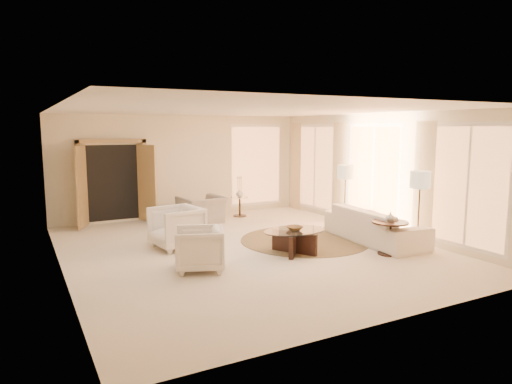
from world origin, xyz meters
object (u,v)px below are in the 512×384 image
accent_chair (202,205)px  floor_lamp_near (346,175)px  side_vase (240,193)px  armchair_left (176,225)px  end_table (390,232)px  end_vase (390,217)px  sofa (375,225)px  bowl (294,228)px  side_table (240,205)px  coffee_table (294,239)px  armchair_right (199,247)px  floor_lamp_far (420,183)px

accent_chair → floor_lamp_near: bearing=132.5°
floor_lamp_near → side_vase: bearing=119.7°
armchair_left → accent_chair: size_ratio=0.88×
end_table → end_vase: size_ratio=3.78×
sofa → end_table: sofa is taller
armchair_left → end_table: bearing=46.8°
accent_chair → bowl: bearing=90.9°
side_table → coffee_table: bearing=-100.3°
armchair_right → floor_lamp_far: floor_lamp_far is taller
floor_lamp_near → bowl: 2.70m
side_table → floor_lamp_far: (1.53, -4.97, 1.04)m
bowl → floor_lamp_far: bearing=-24.8°
armchair_right → accent_chair: accent_chair is taller
end_table → floor_lamp_far: 1.13m
floor_lamp_far → end_vase: floor_lamp_far is taller
sofa → side_vase: bearing=23.0°
armchair_right → side_vase: bearing=166.9°
armchair_right → floor_lamp_far: size_ratio=0.51×
bowl → armchair_right: bearing=-176.6°
sofa → end_table: (-0.45, -0.91, 0.08)m
accent_chair → end_vase: bearing=107.7°
end_vase → sofa: bearing=63.6°
floor_lamp_near → end_vase: 2.35m
accent_chair → armchair_right: bearing=60.2°
end_vase → bowl: bearing=149.7°
sofa → accent_chair: size_ratio=2.34×
end_table → bowl: bearing=149.7°
armchair_left → floor_lamp_near: bearing=78.0°
sofa → floor_lamp_far: 1.44m
bowl → armchair_left: bearing=142.0°
end_vase → side_vase: end_vase is taller
armchair_right → end_vase: end_vase is taller
armchair_right → bowl: 2.03m
side_vase → armchair_left: bearing=-137.2°
floor_lamp_near → floor_lamp_far: floor_lamp_far is taller
sofa → armchair_right: 4.08m
bowl → end_vase: end_vase is taller
sofa → coffee_table: sofa is taller
coffee_table → side_vase: size_ratio=6.19×
coffee_table → side_table: (0.72, 3.93, 0.04)m
armchair_left → end_table: armchair_left is taller
end_vase → floor_lamp_near: bearing=73.5°
coffee_table → floor_lamp_far: (2.24, -1.04, 1.08)m
coffee_table → floor_lamp_near: bearing=29.0°
accent_chair → end_vase: (2.16, -4.49, 0.27)m
armchair_right → end_vase: size_ratio=4.51×
coffee_table → side_vase: side_vase is taller
accent_chair → side_vase: (1.27, 0.37, 0.19)m
side_table → end_vase: (0.88, -4.86, 0.41)m
armchair_left → armchair_right: 1.62m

